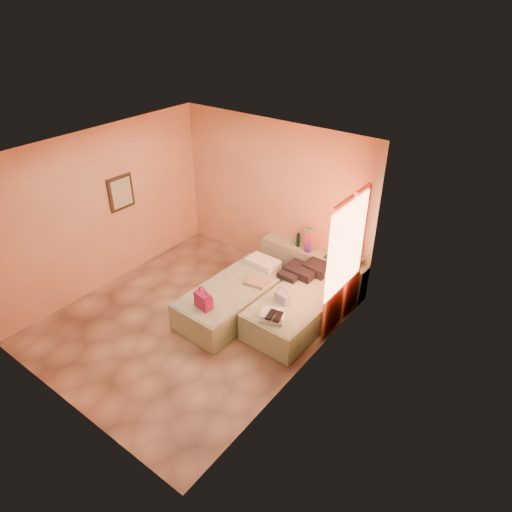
{
  "coord_description": "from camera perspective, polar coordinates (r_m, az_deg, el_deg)",
  "views": [
    {
      "loc": [
        4.36,
        -4.07,
        4.77
      ],
      "look_at": [
        0.65,
        0.85,
        1.04
      ],
      "focal_mm": 32.0,
      "sensor_mm": 36.0,
      "label": 1
    }
  ],
  "objects": [
    {
      "name": "room_walls",
      "position": [
        6.9,
        -4.38,
        5.47
      ],
      "size": [
        4.02,
        4.51,
        2.81
      ],
      "color": "#EBAE7D",
      "rests_on": "ground"
    },
    {
      "name": "ground",
      "position": [
        7.63,
        -7.83,
        -7.85
      ],
      "size": [
        4.5,
        4.5,
        0.0
      ],
      "primitive_type": "plane",
      "color": "tan",
      "rests_on": "ground"
    },
    {
      "name": "khaki_garment",
      "position": [
        7.5,
        0.07,
        -3.27
      ],
      "size": [
        0.39,
        0.33,
        0.06
      ],
      "primitive_type": "cube",
      "rotation": [
        0.0,
        0.0,
        0.19
      ],
      "color": "tan",
      "rests_on": "bed_left"
    },
    {
      "name": "water_bottle",
      "position": [
        8.23,
        5.31,
        2.01
      ],
      "size": [
        0.09,
        0.09,
        0.26
      ],
      "primitive_type": "cylinder",
      "rotation": [
        0.0,
        0.0,
        0.26
      ],
      "color": "#153C21",
      "rests_on": "headboard_ledge"
    },
    {
      "name": "towel_stack",
      "position": [
        6.76,
        2.09,
        -7.51
      ],
      "size": [
        0.44,
        0.41,
        0.1
      ],
      "primitive_type": "cube",
      "rotation": [
        0.0,
        0.0,
        0.39
      ],
      "color": "white",
      "rests_on": "bed_right"
    },
    {
      "name": "headboard_ledge",
      "position": [
        8.32,
        7.0,
        -1.39
      ],
      "size": [
        2.05,
        0.3,
        0.65
      ],
      "primitive_type": "cube",
      "color": "#ADB493",
      "rests_on": "ground"
    },
    {
      "name": "small_dish",
      "position": [
        8.37,
        4.73,
        1.66
      ],
      "size": [
        0.14,
        0.14,
        0.03
      ],
      "primitive_type": "cylinder",
      "rotation": [
        0.0,
        0.0,
        0.14
      ],
      "color": "#549B6C",
      "rests_on": "headboard_ledge"
    },
    {
      "name": "blue_handbag",
      "position": [
        7.06,
        3.27,
        -5.25
      ],
      "size": [
        0.27,
        0.16,
        0.16
      ],
      "primitive_type": "cube",
      "rotation": [
        0.0,
        0.0,
        -0.19
      ],
      "color": "#3D4E94",
      "rests_on": "bed_right"
    },
    {
      "name": "flower_vase",
      "position": [
        7.8,
        12.66,
        -0.48
      ],
      "size": [
        0.21,
        0.21,
        0.25
      ],
      "primitive_type": "cube",
      "rotation": [
        0.0,
        0.0,
        0.12
      ],
      "color": "white",
      "rests_on": "headboard_ledge"
    },
    {
      "name": "bed_right",
      "position": [
        7.44,
        5.57,
        -6.41
      ],
      "size": [
        0.95,
        2.02,
        0.5
      ],
      "primitive_type": "cube",
      "rotation": [
        0.0,
        0.0,
        -0.02
      ],
      "color": "#A9C19B",
      "rests_on": "ground"
    },
    {
      "name": "rainbow_box",
      "position": [
        8.04,
        6.58,
        1.97
      ],
      "size": [
        0.11,
        0.11,
        0.45
      ],
      "primitive_type": "cube",
      "rotation": [
        0.0,
        0.0,
        0.06
      ],
      "color": "#A0134C",
      "rests_on": "headboard_ledge"
    },
    {
      "name": "green_book",
      "position": [
        7.99,
        9.12,
        -0.2
      ],
      "size": [
        0.18,
        0.14,
        0.03
      ],
      "primitive_type": "cube",
      "rotation": [
        0.0,
        0.0,
        -0.15
      ],
      "color": "#254631",
      "rests_on": "headboard_ledge"
    },
    {
      "name": "bed_left",
      "position": [
        7.6,
        -2.77,
        -5.36
      ],
      "size": [
        0.95,
        2.02,
        0.5
      ],
      "primitive_type": "cube",
      "rotation": [
        0.0,
        0.0,
        -0.02
      ],
      "color": "#A9C19B",
      "rests_on": "ground"
    },
    {
      "name": "magenta_handbag",
      "position": [
        6.97,
        -6.58,
        -5.49
      ],
      "size": [
        0.31,
        0.2,
        0.26
      ],
      "primitive_type": "cube",
      "rotation": [
        0.0,
        0.0,
        -0.17
      ],
      "color": "#A0134C",
      "rests_on": "bed_left"
    },
    {
      "name": "sandal_pair",
      "position": [
        6.66,
        2.27,
        -7.49
      ],
      "size": [
        0.23,
        0.28,
        0.03
      ],
      "primitive_type": "cube",
      "rotation": [
        0.0,
        0.0,
        0.21
      ],
      "color": "black",
      "rests_on": "towel_stack"
    },
    {
      "name": "clothes_pile",
      "position": [
        7.72,
        5.96,
        -1.81
      ],
      "size": [
        0.59,
        0.59,
        0.18
      ],
      "primitive_type": "cube",
      "rotation": [
        0.0,
        0.0,
        -0.0
      ],
      "color": "black",
      "rests_on": "bed_right"
    }
  ]
}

